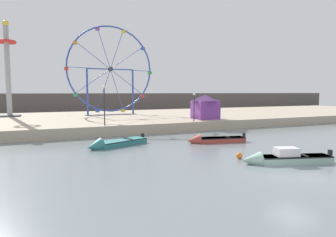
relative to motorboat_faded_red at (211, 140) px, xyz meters
name	(u,v)px	position (x,y,z in m)	size (l,w,h in m)	color
ground_plane	(293,174)	(-1.43, -10.86, -0.25)	(240.00, 240.00, 0.00)	slate
quay_promenade	(133,119)	(-1.43, 20.07, 0.31)	(110.00, 25.56, 1.12)	#B7A88E
distant_town_skyline	(101,103)	(-1.43, 45.50, 1.95)	(140.00, 3.00, 4.40)	#564C47
motorboat_faded_red	(211,140)	(0.00, 0.00, 0.00)	(5.74, 2.32, 1.21)	#B24238
motorboat_seafoam	(281,158)	(-0.09, -8.61, 0.08)	(6.20, 2.90, 1.35)	#93BCAD
motorboat_teal_painted	(112,144)	(-8.89, 1.62, 0.01)	(5.85, 3.51, 1.32)	teal
ferris_wheel_blue_frame	(110,71)	(-4.23, 22.57, 7.76)	(13.56, 1.20, 13.72)	#334CA8
drop_tower_steel_tower	(8,68)	(-18.52, 25.40, 7.86)	(2.80, 2.80, 13.76)	#999EA3
carnival_booth_purple_stall	(205,106)	(5.68, 10.64, 2.53)	(3.40, 3.90, 3.20)	purple
promenade_lamp_near	(104,100)	(-8.20, 8.10, 3.62)	(0.32, 0.32, 4.26)	#2D2D33
promenade_lamp_far	(194,103)	(2.54, 7.99, 3.17)	(0.32, 0.32, 3.46)	#2D2D33
mooring_buoy_orange	(239,156)	(-1.76, -6.43, -0.03)	(0.44, 0.44, 0.44)	orange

